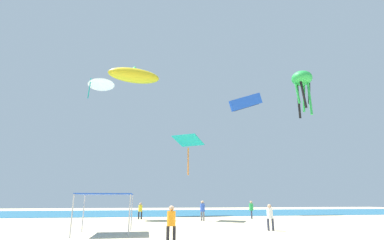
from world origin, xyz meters
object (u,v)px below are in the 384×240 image
Objects in this scene: person_leftmost at (140,209)px; kite_octopus_green at (302,81)px; kite_inflatable_yellow at (134,75)px; person_rightmost at (251,208)px; kite_parafoil_blue at (246,102)px; canopy_tent at (106,195)px; kite_diamond_teal at (188,142)px; person_near_tent at (270,215)px; kite_delta_white at (101,83)px; person_central at (171,221)px; person_far_shore at (202,209)px.

kite_octopus_green reaches higher than person_leftmost.
person_leftmost is at bearing 91.30° from kite_inflatable_yellow.
person_rightmost is 0.39× the size of kite_octopus_green.
kite_parafoil_blue reaches higher than person_leftmost.
person_leftmost is at bearing 81.32° from canopy_tent.
kite_octopus_green is at bearing -127.69° from person_rightmost.
kite_diamond_teal is (6.43, -10.76, -11.73)m from kite_inflatable_yellow.
person_near_tent is 0.42× the size of kite_delta_white.
person_central is 31.53m from kite_parafoil_blue.
kite_delta_white is (-3.18, 13.77, 12.73)m from canopy_tent.
kite_parafoil_blue is (16.54, 20.29, 13.61)m from canopy_tent.
kite_octopus_green is (9.25, -3.76, 12.01)m from person_far_shore.
kite_diamond_teal is at bearing -52.85° from person_near_tent.
person_central is at bearing 38.73° from kite_octopus_green.
kite_delta_white is at bearing 55.50° from kite_inflatable_yellow.
kite_octopus_green is at bearing -124.62° from person_near_tent.
person_leftmost is 0.21× the size of kite_inflatable_yellow.
person_far_shore is 6.75m from kite_diamond_teal.
person_central is 0.37× the size of kite_octopus_green.
kite_octopus_green is (6.54, 5.33, 12.11)m from person_near_tent.
person_rightmost is (13.35, 11.61, -1.13)m from canopy_tent.
kite_octopus_green reaches higher than canopy_tent.
kite_diamond_teal is at bearing -43.72° from kite_delta_white.
kite_delta_white is at bearing -19.90° from kite_octopus_green.
person_near_tent is at bearing 144.85° from kite_diamond_teal.
kite_delta_white is at bearing 104.20° from person_rightmost.
person_far_shore is (-5.64, -2.32, 0.02)m from person_rightmost.
person_central is (-6.86, -4.55, 0.02)m from person_near_tent.
kite_parafoil_blue is (14.62, 7.67, 14.83)m from person_leftmost.
person_rightmost is at bearing 133.30° from kite_inflatable_yellow.
kite_inflatable_yellow is 9.25m from kite_delta_white.
person_rightmost is (11.43, -1.01, 0.09)m from person_leftmost.
kite_parafoil_blue is at bearing 1.43° from person_rightmost.
kite_delta_white reaches higher than person_rightmost.
person_rightmost reaches higher than person_leftmost.
person_central reaches higher than person_near_tent.
kite_delta_white reaches higher than person_near_tent.
person_rightmost is at bearing -127.85° from person_central.
kite_diamond_teal is 0.72× the size of kite_parafoil_blue.
person_central is 23.82m from kite_delta_white.
person_leftmost is 0.89× the size of person_far_shore.
person_central is at bearing 170.08° from person_rightmost.
kite_parafoil_blue is (12.98, 24.62, 14.80)m from person_central.
person_near_tent is 29.76m from kite_inflatable_yellow.
kite_octopus_green reaches higher than person_near_tent.
person_near_tent is 11.78m from person_rightmost.
kite_octopus_green is at bearing -171.23° from kite_diamond_teal.
person_near_tent is 0.92× the size of person_rightmost.
kite_octopus_green is at bearing 85.59° from kite_parafoil_blue.
person_near_tent is 0.90× the size of person_far_shore.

